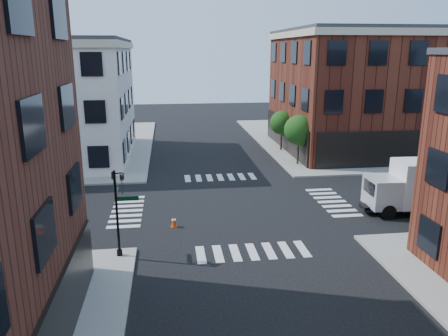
% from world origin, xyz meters
% --- Properties ---
extents(ground, '(120.00, 120.00, 0.00)m').
position_xyz_m(ground, '(0.00, 0.00, 0.00)').
color(ground, black).
rests_on(ground, ground).
extents(sidewalk_ne, '(30.00, 30.00, 0.15)m').
position_xyz_m(sidewalk_ne, '(21.00, 21.00, 0.07)').
color(sidewalk_ne, gray).
rests_on(sidewalk_ne, ground).
extents(sidewalk_nw, '(30.00, 30.00, 0.15)m').
position_xyz_m(sidewalk_nw, '(-21.00, 21.00, 0.07)').
color(sidewalk_nw, gray).
rests_on(sidewalk_nw, ground).
extents(building_ne, '(25.00, 16.00, 12.00)m').
position_xyz_m(building_ne, '(20.50, 16.00, 6.00)').
color(building_ne, '#3F170F').
rests_on(building_ne, ground).
extents(building_nw, '(22.00, 16.00, 11.00)m').
position_xyz_m(building_nw, '(-19.00, 16.00, 5.50)').
color(building_nw, silver).
rests_on(building_nw, ground).
extents(tree_near, '(2.69, 2.69, 4.49)m').
position_xyz_m(tree_near, '(7.56, 9.98, 3.16)').
color(tree_near, black).
rests_on(tree_near, ground).
extents(tree_far, '(2.43, 2.43, 4.07)m').
position_xyz_m(tree_far, '(7.56, 15.98, 2.87)').
color(tree_far, black).
rests_on(tree_far, ground).
extents(signal_pole, '(1.29, 1.24, 4.60)m').
position_xyz_m(signal_pole, '(-6.72, -6.68, 2.86)').
color(signal_pole, black).
rests_on(signal_pole, ground).
extents(box_truck, '(7.69, 2.61, 3.44)m').
position_xyz_m(box_truck, '(12.23, -2.68, 1.79)').
color(box_truck, white).
rests_on(box_truck, ground).
extents(traffic_cone, '(0.40, 0.40, 0.68)m').
position_xyz_m(traffic_cone, '(-4.00, -3.09, 0.33)').
color(traffic_cone, '#E8420A').
rests_on(traffic_cone, ground).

